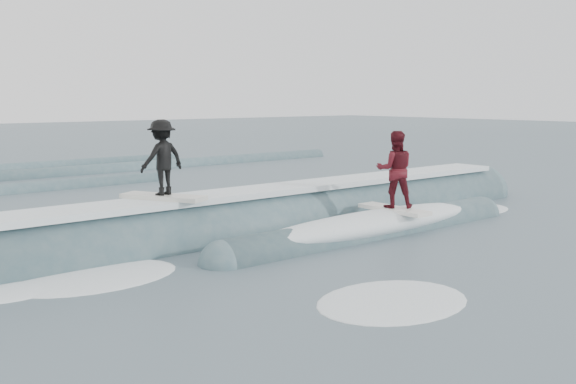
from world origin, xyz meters
TOP-DOWN VIEW (x-y plane):
  - ground at (0.00, 0.00)m, footprint 160.00×160.00m
  - breaking_wave at (0.31, 2.81)m, footprint 20.82×3.80m
  - surfer_black at (-2.82, 3.19)m, footprint 1.42×2.03m
  - surfer_red at (2.48, 0.99)m, footprint 1.19×2.01m
  - whitewater at (-0.50, -0.21)m, footprint 15.79×7.75m
  - far_swells at (-1.58, 17.65)m, footprint 34.60×8.65m

SIDE VIEW (x-z plane):
  - ground at x=0.00m, z-range 0.00..0.00m
  - whitewater at x=-0.50m, z-range -0.05..0.05m
  - far_swells at x=-1.58m, z-range -0.40..0.40m
  - breaking_wave at x=0.31m, z-range -0.97..1.07m
  - surfer_red at x=2.48m, z-range 0.48..2.51m
  - surfer_black at x=-2.82m, z-range 1.06..2.85m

